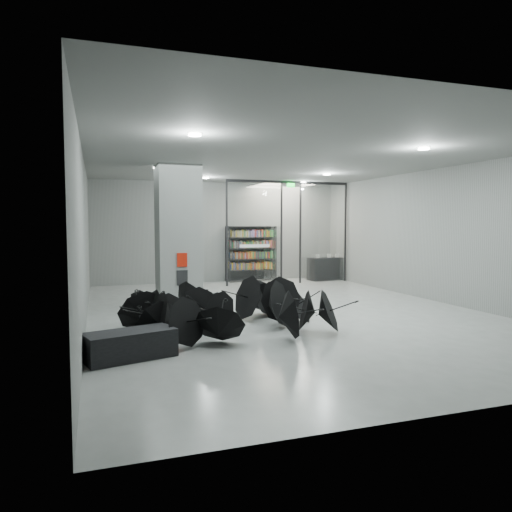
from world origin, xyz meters
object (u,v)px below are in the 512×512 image
object	(u,v)px
bookshelf	(251,254)
umbrella_cluster	(224,317)
shop_counter	(327,269)
bench	(130,345)
column	(178,236)

from	to	relation	value
bookshelf	umbrella_cluster	distance (m)	9.10
bookshelf	shop_counter	distance (m)	3.22
bench	bookshelf	size ratio (longest dim) A/B	0.68
bench	umbrella_cluster	bearing A→B (deg)	20.79
column	bench	world-z (taller)	column
shop_counter	umbrella_cluster	world-z (taller)	umbrella_cluster
bookshelf	shop_counter	bearing A→B (deg)	-20.50
shop_counter	umbrella_cluster	xyz separation A→B (m)	(-6.46, -7.71, -0.16)
column	bookshelf	bearing A→B (deg)	51.55
bench	shop_counter	distance (m)	12.64
bench	umbrella_cluster	xyz separation A→B (m)	(2.11, 1.59, 0.06)
bench	umbrella_cluster	world-z (taller)	umbrella_cluster
shop_counter	umbrella_cluster	distance (m)	10.06
bench	shop_counter	size ratio (longest dim) A/B	0.98
bench	shop_counter	xyz separation A→B (m)	(8.57, 9.29, 0.22)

